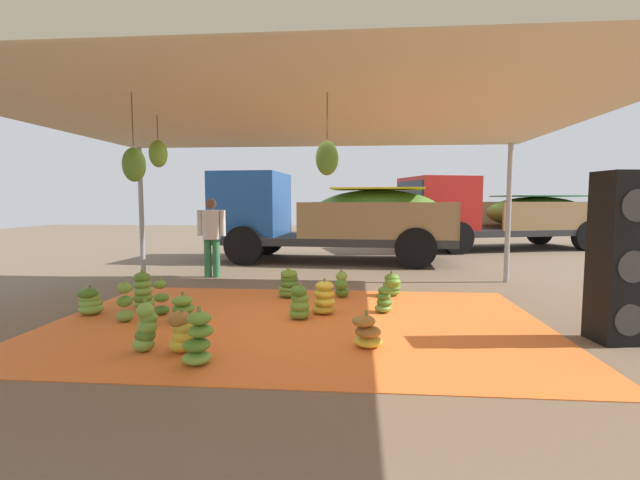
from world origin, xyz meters
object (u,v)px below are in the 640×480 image
at_px(banana_bunch_10, 146,328).
at_px(cargo_truck_main, 326,215).
at_px(banana_bunch_0, 324,299).
at_px(banana_bunch_14, 384,300).
at_px(speaker_stack, 621,258).
at_px(banana_bunch_1, 299,303).
at_px(cargo_truck_far, 496,213).
at_px(banana_bunch_6, 143,292).
at_px(banana_bunch_8, 161,299).
at_px(banana_bunch_13, 183,333).
at_px(banana_bunch_7, 342,285).
at_px(worker_0, 211,232).
at_px(banana_bunch_4, 125,303).
at_px(banana_bunch_9, 392,285).
at_px(banana_bunch_11, 289,284).
at_px(banana_bunch_12, 90,302).
at_px(banana_bunch_2, 198,340).
at_px(banana_bunch_3, 367,333).
at_px(banana_bunch_5, 183,310).

xyz_separation_m(banana_bunch_10, cargo_truck_main, (1.44, 7.49, 0.98)).
height_order(banana_bunch_0, banana_bunch_14, banana_bunch_0).
bearing_deg(speaker_stack, banana_bunch_1, 170.60).
distance_m(cargo_truck_main, cargo_truck_far, 6.51).
relative_size(banana_bunch_6, banana_bunch_14, 1.38).
relative_size(banana_bunch_8, banana_bunch_13, 1.16).
xyz_separation_m(banana_bunch_7, worker_0, (-2.84, 1.81, 0.77)).
distance_m(banana_bunch_4, banana_bunch_9, 4.19).
distance_m(banana_bunch_10, worker_0, 4.79).
bearing_deg(banana_bunch_7, speaker_stack, -31.97).
distance_m(banana_bunch_10, banana_bunch_11, 2.99).
height_order(banana_bunch_12, worker_0, worker_0).
height_order(banana_bunch_2, banana_bunch_3, banana_bunch_2).
distance_m(banana_bunch_6, cargo_truck_far, 12.10).
bearing_deg(banana_bunch_5, banana_bunch_12, 168.90).
height_order(banana_bunch_9, worker_0, worker_0).
distance_m(banana_bunch_6, banana_bunch_8, 0.50).
relative_size(banana_bunch_14, worker_0, 0.26).
bearing_deg(banana_bunch_0, banana_bunch_10, -136.10).
bearing_deg(banana_bunch_9, cargo_truck_main, 107.95).
xyz_separation_m(banana_bunch_10, banana_bunch_13, (0.42, 0.01, -0.04)).
height_order(banana_bunch_3, banana_bunch_4, banana_bunch_4).
relative_size(banana_bunch_2, banana_bunch_3, 1.31).
height_order(banana_bunch_8, speaker_stack, speaker_stack).
xyz_separation_m(banana_bunch_2, banana_bunch_3, (1.69, 0.65, -0.08)).
bearing_deg(banana_bunch_2, banana_bunch_13, 130.91).
height_order(banana_bunch_9, speaker_stack, speaker_stack).
bearing_deg(banana_bunch_6, banana_bunch_12, -150.92).
bearing_deg(banana_bunch_4, banana_bunch_5, 2.44).
relative_size(banana_bunch_2, banana_bunch_6, 0.97).
distance_m(banana_bunch_4, banana_bunch_8, 0.50).
distance_m(banana_bunch_7, banana_bunch_10, 3.49).
bearing_deg(banana_bunch_2, worker_0, 107.01).
xyz_separation_m(banana_bunch_2, banana_bunch_5, (-0.74, 1.47, -0.08)).
height_order(cargo_truck_main, cargo_truck_far, same).
height_order(banana_bunch_1, banana_bunch_8, banana_bunch_8).
bearing_deg(banana_bunch_10, banana_bunch_11, 67.66).
bearing_deg(banana_bunch_5, banana_bunch_7, 39.47).
height_order(cargo_truck_main, worker_0, cargo_truck_main).
height_order(banana_bunch_5, cargo_truck_main, cargo_truck_main).
bearing_deg(cargo_truck_main, banana_bunch_14, -77.55).
xyz_separation_m(banana_bunch_14, worker_0, (-3.49, 2.76, 0.80)).
distance_m(banana_bunch_0, cargo_truck_far, 10.57).
xyz_separation_m(banana_bunch_5, banana_bunch_9, (2.92, 1.90, 0.01)).
distance_m(banana_bunch_14, cargo_truck_far, 10.03).
height_order(banana_bunch_6, cargo_truck_main, cargo_truck_main).
distance_m(banana_bunch_4, banana_bunch_6, 0.68).
relative_size(banana_bunch_1, banana_bunch_13, 1.06).
relative_size(banana_bunch_5, speaker_stack, 0.23).
bearing_deg(banana_bunch_8, banana_bunch_4, -130.24).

